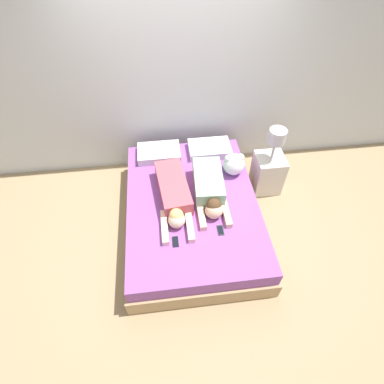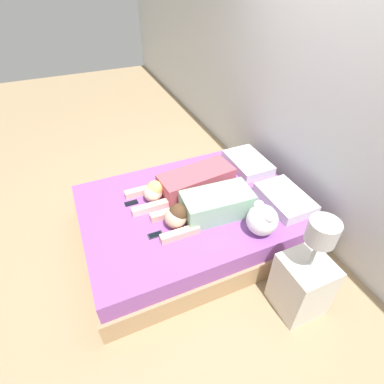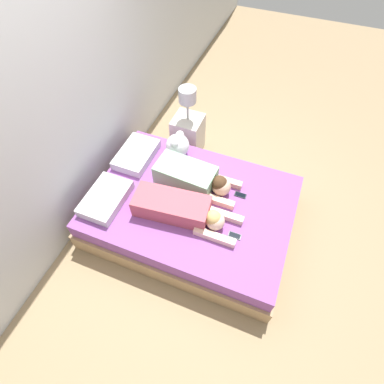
% 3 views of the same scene
% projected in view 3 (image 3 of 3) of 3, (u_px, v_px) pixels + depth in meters
% --- Properties ---
extents(ground_plane, '(12.00, 12.00, 0.00)m').
position_uv_depth(ground_plane, '(192.00, 222.00, 3.56)').
color(ground_plane, '#9E8460').
extents(wall_back, '(12.00, 0.06, 2.60)m').
position_uv_depth(wall_back, '(68.00, 107.00, 2.79)').
color(wall_back, silver).
rests_on(wall_back, ground_plane).
extents(bed, '(1.59, 2.18, 0.44)m').
position_uv_depth(bed, '(192.00, 212.00, 3.38)').
color(bed, tan).
rests_on(bed, ground_plane).
extents(pillow_head_left, '(0.57, 0.37, 0.10)m').
position_uv_depth(pillow_head_left, '(106.00, 198.00, 3.16)').
color(pillow_head_left, silver).
rests_on(pillow_head_left, bed).
extents(pillow_head_right, '(0.57, 0.37, 0.10)m').
position_uv_depth(pillow_head_right, '(136.00, 154.00, 3.54)').
color(pillow_head_right, silver).
rests_on(pillow_head_right, bed).
extents(person_left, '(0.40, 1.12, 0.22)m').
position_uv_depth(person_left, '(181.00, 209.00, 3.01)').
color(person_left, '#B24C59').
rests_on(person_left, bed).
extents(person_right, '(0.37, 0.94, 0.23)m').
position_uv_depth(person_right, '(194.00, 178.00, 3.24)').
color(person_right, '#8CBF99').
rests_on(person_right, bed).
extents(cell_phone_left, '(0.06, 0.13, 0.01)m').
position_uv_depth(cell_phone_left, '(235.00, 236.00, 2.94)').
color(cell_phone_left, black).
rests_on(cell_phone_left, bed).
extents(cell_phone_right, '(0.06, 0.13, 0.01)m').
position_uv_depth(cell_phone_right, '(240.00, 195.00, 3.24)').
color(cell_phone_right, '#2D2D33').
rests_on(cell_phone_right, bed).
extents(plush_toy, '(0.28, 0.28, 0.29)m').
position_uv_depth(plush_toy, '(178.00, 145.00, 3.50)').
color(plush_toy, white).
rests_on(plush_toy, bed).
extents(nightstand, '(0.37, 0.37, 0.99)m').
position_uv_depth(nightstand, '(188.00, 131.00, 4.00)').
color(nightstand, beige).
rests_on(nightstand, ground_plane).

